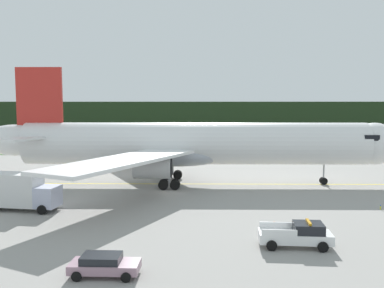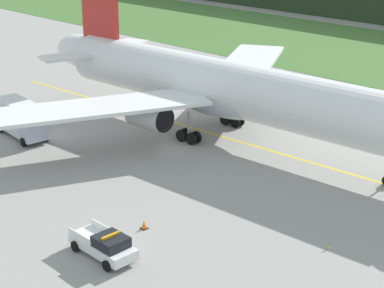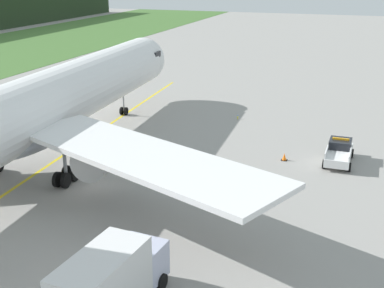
{
  "view_description": "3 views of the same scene",
  "coord_description": "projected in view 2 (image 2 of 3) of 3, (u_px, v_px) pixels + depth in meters",
  "views": [
    {
      "loc": [
        6.51,
        -47.39,
        10.48
      ],
      "look_at": [
        2.58,
        6.58,
        5.16
      ],
      "focal_mm": 39.72,
      "sensor_mm": 36.0,
      "label": 1
    },
    {
      "loc": [
        43.41,
        -39.81,
        22.41
      ],
      "look_at": [
        9.85,
        -6.46,
        4.79
      ],
      "focal_mm": 60.91,
      "sensor_mm": 36.0,
      "label": 2
    },
    {
      "loc": [
        -31.73,
        -18.69,
        16.05
      ],
      "look_at": [
        5.46,
        -5.73,
        2.5
      ],
      "focal_mm": 48.43,
      "sensor_mm": 36.0,
      "label": 3
    }
  ],
  "objects": [
    {
      "name": "apron_cone",
      "position": [
        144.0,
        225.0,
        47.48
      ],
      "size": [
        0.51,
        0.51,
        0.65
      ],
      "color": "black",
      "rests_on": "ground"
    },
    {
      "name": "ground",
      "position": [
        168.0,
        149.0,
        62.97
      ],
      "size": [
        320.0,
        320.0,
        0.0
      ],
      "primitive_type": "plane",
      "color": "gray"
    },
    {
      "name": "ops_pickup_truck",
      "position": [
        105.0,
        245.0,
        43.52
      ],
      "size": [
        5.24,
        2.33,
        1.94
      ],
      "color": "white",
      "rests_on": "ground"
    },
    {
      "name": "catering_truck",
      "position": [
        20.0,
        118.0,
        65.7
      ],
      "size": [
        7.37,
        3.23,
        3.78
      ],
      "color": "silver",
      "rests_on": "ground"
    },
    {
      "name": "airliner",
      "position": [
        231.0,
        90.0,
        63.81
      ],
      "size": [
        53.26,
        43.68,
        14.91
      ],
      "color": "white",
      "rests_on": "ground"
    },
    {
      "name": "taxiway_centerline_main",
      "position": [
        235.0,
        140.0,
        65.17
      ],
      "size": [
        69.04,
        4.38,
        0.01
      ],
      "primitive_type": "cube",
      "rotation": [
        0.0,
        0.0,
        0.06
      ],
      "color": "yellow",
      "rests_on": "ground"
    },
    {
      "name": "taxiway_edge_light_west",
      "position": [
        11.0,
        113.0,
        72.62
      ],
      "size": [
        0.12,
        0.12,
        0.48
      ],
      "color": "yellow",
      "rests_on": "ground"
    },
    {
      "name": "taxiway_edge_light_east",
      "position": [
        328.0,
        245.0,
        44.73
      ],
      "size": [
        0.12,
        0.12,
        0.47
      ],
      "color": "yellow",
      "rests_on": "ground"
    }
  ]
}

